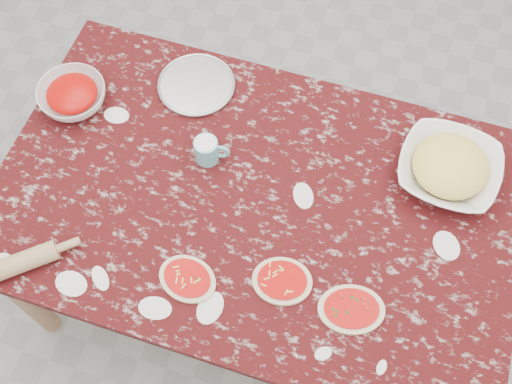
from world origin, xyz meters
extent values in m
plane|color=gray|center=(0.00, 0.00, 0.00)|extent=(4.00, 4.00, 0.00)
cube|color=#360A0C|center=(0.00, 0.00, 0.73)|extent=(1.60, 1.00, 0.04)
cube|color=#A27C5B|center=(0.00, 0.00, 0.67)|extent=(1.50, 0.90, 0.08)
cylinder|color=#A27C5B|center=(-0.72, -0.42, 0.35)|extent=(0.07, 0.07, 0.71)
cylinder|color=#A27C5B|center=(-0.72, 0.42, 0.35)|extent=(0.07, 0.07, 0.71)
cylinder|color=#A27C5B|center=(0.72, 0.42, 0.35)|extent=(0.07, 0.07, 0.71)
cylinder|color=#B2B2B7|center=(-0.32, 0.34, 0.76)|extent=(0.29, 0.29, 0.01)
imported|color=white|center=(-0.68, 0.16, 0.78)|extent=(0.27, 0.27, 0.07)
imported|color=white|center=(0.53, 0.26, 0.79)|extent=(0.33, 0.33, 0.08)
cylinder|color=#66BFC6|center=(-0.19, 0.09, 0.79)|extent=(0.07, 0.07, 0.09)
torus|color=#66BFC6|center=(-0.15, 0.10, 0.79)|extent=(0.06, 0.02, 0.06)
cylinder|color=silver|center=(-0.19, 0.09, 0.82)|extent=(0.06, 0.06, 0.01)
ellipsoid|color=beige|center=(-0.11, -0.30, 0.76)|extent=(0.19, 0.16, 0.01)
ellipsoid|color=red|center=(-0.11, -0.30, 0.76)|extent=(0.16, 0.13, 0.00)
ellipsoid|color=beige|center=(0.15, -0.23, 0.76)|extent=(0.19, 0.17, 0.01)
ellipsoid|color=red|center=(0.15, -0.23, 0.76)|extent=(0.16, 0.14, 0.00)
ellipsoid|color=beige|center=(0.36, -0.25, 0.76)|extent=(0.22, 0.19, 0.01)
ellipsoid|color=red|center=(0.36, -0.25, 0.76)|extent=(0.18, 0.15, 0.00)
cylinder|color=tan|center=(-0.60, -0.44, 0.78)|extent=(0.26, 0.24, 0.06)
camera|label=1|loc=(0.26, -0.80, 2.42)|focal=43.06mm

